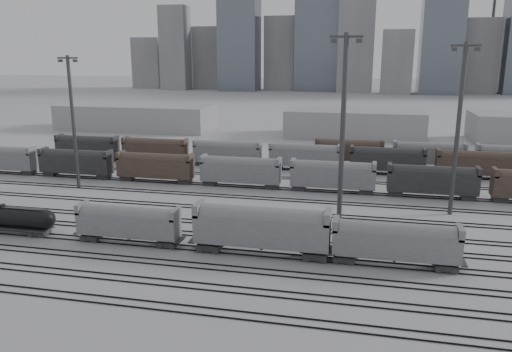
% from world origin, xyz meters
% --- Properties ---
extents(ground, '(900.00, 900.00, 0.00)m').
position_xyz_m(ground, '(0.00, 0.00, 0.00)').
color(ground, silver).
rests_on(ground, ground).
extents(tracks, '(220.00, 71.50, 0.16)m').
position_xyz_m(tracks, '(0.00, 17.50, 0.08)').
color(tracks, black).
rests_on(tracks, ground).
extents(tank_car_b, '(15.81, 2.64, 3.91)m').
position_xyz_m(tank_car_b, '(-35.05, 1.00, 2.26)').
color(tank_car_b, black).
rests_on(tank_car_b, ground).
extents(hopper_car_a, '(13.74, 2.73, 4.91)m').
position_xyz_m(hopper_car_a, '(-16.26, 1.00, 3.04)').
color(hopper_car_a, black).
rests_on(hopper_car_a, ground).
extents(hopper_car_b, '(16.79, 3.34, 6.00)m').
position_xyz_m(hopper_car_b, '(1.49, 1.00, 3.71)').
color(hopper_car_b, black).
rests_on(hopper_car_b, ground).
extents(hopper_car_c, '(14.51, 2.88, 5.19)m').
position_xyz_m(hopper_car_c, '(17.37, 1.00, 3.21)').
color(hopper_car_c, black).
rests_on(hopper_car_c, ground).
extents(light_mast_b, '(3.84, 0.61, 23.97)m').
position_xyz_m(light_mast_b, '(-38.15, 24.67, 12.72)').
color(light_mast_b, '#3B3A3D').
rests_on(light_mast_b, ground).
extents(light_mast_c, '(4.31, 0.69, 26.93)m').
position_xyz_m(light_mast_c, '(10.29, 12.61, 14.29)').
color(light_mast_c, '#3B3A3D').
rests_on(light_mast_c, ground).
extents(light_mast_d, '(4.14, 0.66, 25.89)m').
position_xyz_m(light_mast_d, '(26.78, 22.97, 13.73)').
color(light_mast_d, '#3B3A3D').
rests_on(light_mast_d, ground).
extents(bg_string_near, '(151.00, 3.00, 5.60)m').
position_xyz_m(bg_string_near, '(8.00, 32.00, 2.80)').
color(bg_string_near, gray).
rests_on(bg_string_near, ground).
extents(bg_string_mid, '(151.00, 3.00, 5.60)m').
position_xyz_m(bg_string_mid, '(18.00, 48.00, 2.80)').
color(bg_string_mid, black).
rests_on(bg_string_mid, ground).
extents(bg_string_far, '(66.00, 3.00, 5.60)m').
position_xyz_m(bg_string_far, '(35.50, 56.00, 2.80)').
color(bg_string_far, brown).
rests_on(bg_string_far, ground).
extents(warehouse_left, '(50.00, 18.00, 8.00)m').
position_xyz_m(warehouse_left, '(-60.00, 95.00, 4.00)').
color(warehouse_left, '#AEAEB1').
rests_on(warehouse_left, ground).
extents(warehouse_mid, '(40.00, 18.00, 8.00)m').
position_xyz_m(warehouse_mid, '(10.00, 95.00, 4.00)').
color(warehouse_mid, '#AEAEB1').
rests_on(warehouse_mid, ground).
extents(skyline, '(316.00, 22.40, 95.00)m').
position_xyz_m(skyline, '(10.84, 280.00, 34.73)').
color(skyline, '#969699').
rests_on(skyline, ground).
extents(crane_left, '(42.00, 1.80, 100.00)m').
position_xyz_m(crane_left, '(-28.74, 305.00, 57.39)').
color(crane_left, '#3B3A3D').
rests_on(crane_left, ground).
extents(crane_right, '(42.00, 1.80, 100.00)m').
position_xyz_m(crane_right, '(91.26, 305.00, 57.39)').
color(crane_right, '#3B3A3D').
rests_on(crane_right, ground).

